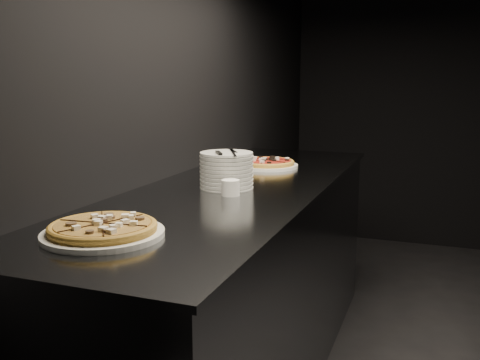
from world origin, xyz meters
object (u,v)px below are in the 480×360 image
(counter, at_px, (239,285))
(plate_stack, at_px, (227,170))
(pizza_mushroom, at_px, (103,229))
(cutlery, at_px, (227,152))
(ramekin, at_px, (231,187))
(pizza_tomato, at_px, (267,163))

(counter, xyz_separation_m, plate_stack, (-0.02, -0.08, 0.53))
(pizza_mushroom, xyz_separation_m, cutlery, (0.07, 0.78, 0.13))
(plate_stack, bearing_deg, ramekin, -62.56)
(counter, height_order, pizza_tomato, pizza_tomato)
(plate_stack, height_order, ramekin, plate_stack)
(pizza_mushroom, bearing_deg, ramekin, 78.10)
(counter, xyz_separation_m, pizza_mushroom, (-0.09, -0.88, 0.48))
(counter, relative_size, cutlery, 10.68)
(counter, relative_size, pizza_tomato, 6.39)
(pizza_mushroom, distance_m, ramekin, 0.66)
(plate_stack, distance_m, cutlery, 0.08)
(pizza_mushroom, xyz_separation_m, plate_stack, (0.06, 0.79, 0.05))
(cutlery, relative_size, ramekin, 3.21)
(plate_stack, distance_m, ramekin, 0.17)
(pizza_tomato, relative_size, cutlery, 1.67)
(ramekin, bearing_deg, plate_stack, 117.44)
(pizza_mushroom, bearing_deg, counter, 84.38)
(pizza_mushroom, distance_m, pizza_tomato, 1.37)
(pizza_mushroom, height_order, pizza_tomato, pizza_mushroom)
(plate_stack, bearing_deg, pizza_mushroom, -94.46)
(cutlery, bearing_deg, pizza_tomato, 59.25)
(counter, bearing_deg, pizza_mushroom, -95.62)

